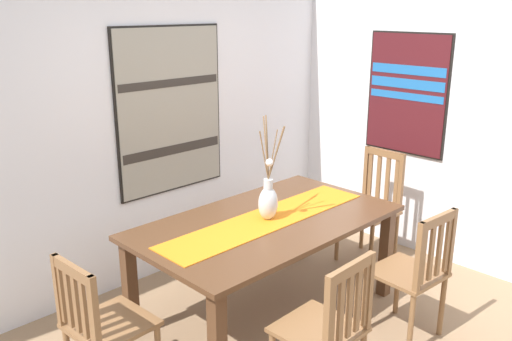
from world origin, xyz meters
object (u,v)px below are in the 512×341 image
object	(u,v)px
chair_3	(101,324)
painting_on_side_wall	(407,94)
chair_0	(373,205)
dining_table	(267,232)
centerpiece_vase	(268,199)
chair_1	(328,328)
painting_on_back_wall	(170,111)
chair_2	(414,272)

from	to	relation	value
chair_3	painting_on_side_wall	size ratio (longest dim) A/B	0.85
chair_3	painting_on_side_wall	world-z (taller)	painting_on_side_wall
chair_0	chair_3	size ratio (longest dim) A/B	1.09
dining_table	chair_0	xyz separation A→B (m)	(1.30, -0.02, -0.14)
dining_table	centerpiece_vase	distance (m)	0.24
chair_0	chair_3	bearing A→B (deg)	179.27
chair_0	dining_table	bearing A→B (deg)	179.32
dining_table	centerpiece_vase	size ratio (longest dim) A/B	2.64
centerpiece_vase	chair_1	size ratio (longest dim) A/B	0.76
dining_table	chair_3	xyz separation A→B (m)	(-1.29, 0.02, -0.16)
centerpiece_vase	painting_on_side_wall	bearing A→B (deg)	-0.22
centerpiece_vase	painting_on_back_wall	xyz separation A→B (m)	(-0.01, 1.09, 0.47)
dining_table	chair_0	bearing A→B (deg)	-0.68
chair_1	painting_on_side_wall	world-z (taller)	painting_on_side_wall
centerpiece_vase	chair_0	xyz separation A→B (m)	(1.29, -0.01, -0.38)
centerpiece_vase	chair_3	world-z (taller)	centerpiece_vase
dining_table	chair_2	xyz separation A→B (m)	(0.48, -0.88, -0.16)
dining_table	chair_2	world-z (taller)	chair_2
chair_1	painting_on_back_wall	bearing A→B (deg)	77.43
chair_3	painting_on_side_wall	xyz separation A→B (m)	(3.03, -0.03, 0.94)
painting_on_back_wall	painting_on_side_wall	size ratio (longest dim) A/B	1.26
centerpiece_vase	painting_on_back_wall	bearing A→B (deg)	90.35
dining_table	painting_on_side_wall	world-z (taller)	painting_on_side_wall
dining_table	painting_on_side_wall	xyz separation A→B (m)	(1.74, -0.01, 0.78)
dining_table	chair_1	size ratio (longest dim) A/B	2.01
painting_on_back_wall	painting_on_side_wall	bearing A→B (deg)	-32.25
centerpiece_vase	chair_0	world-z (taller)	centerpiece_vase
chair_0	chair_2	xyz separation A→B (m)	(-0.82, -0.87, -0.02)
chair_0	chair_1	size ratio (longest dim) A/B	1.06
dining_table	chair_1	distance (m)	1.00
chair_2	painting_on_back_wall	bearing A→B (deg)	103.78
painting_on_back_wall	painting_on_side_wall	distance (m)	2.06
chair_1	centerpiece_vase	bearing A→B (deg)	63.22
chair_1	chair_2	distance (m)	0.92
chair_1	painting_on_back_wall	size ratio (longest dim) A/B	0.70
chair_3	painting_on_side_wall	distance (m)	3.17
centerpiece_vase	painting_on_side_wall	size ratio (longest dim) A/B	0.67
chair_0	centerpiece_vase	bearing A→B (deg)	179.41
chair_3	centerpiece_vase	bearing A→B (deg)	-0.86
chair_0	painting_on_side_wall	size ratio (longest dim) A/B	0.93
painting_on_back_wall	chair_0	bearing A→B (deg)	-40.34
chair_0	painting_on_back_wall	distance (m)	1.91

